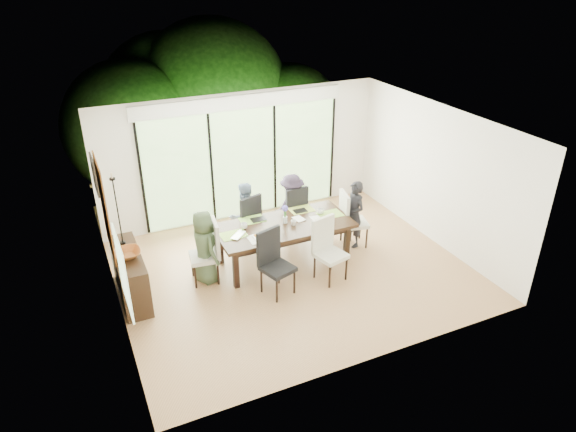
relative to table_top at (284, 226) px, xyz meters
name	(u,v)px	position (x,y,z in m)	size (l,w,h in m)	color
floor	(294,271)	(0.02, -0.39, -0.75)	(6.00, 5.00, 0.01)	#94613B
ceiling	(295,126)	(0.02, -0.39, 1.96)	(6.00, 5.00, 0.01)	white
wall_back	(243,156)	(0.02, 2.12, 0.61)	(6.00, 0.02, 2.70)	white
wall_front	(377,280)	(0.02, -2.90, 0.61)	(6.00, 0.02, 2.70)	silver
wall_left	(109,241)	(-2.99, -0.39, 0.61)	(0.02, 5.00, 2.70)	white
wall_right	(437,175)	(3.03, -0.39, 0.61)	(0.02, 5.00, 2.70)	silver
glass_doors	(244,164)	(0.02, 2.08, 0.46)	(4.20, 0.02, 2.30)	#598C3F
blinds_header	(241,102)	(0.02, 2.07, 1.76)	(4.40, 0.06, 0.28)	white
mullion_a	(142,180)	(-2.08, 2.07, 0.46)	(0.05, 0.04, 2.30)	black
mullion_b	(212,169)	(-0.68, 2.07, 0.46)	(0.05, 0.04, 2.30)	black
mullion_c	(275,159)	(0.72, 2.07, 0.46)	(0.05, 0.04, 2.30)	black
mullion_d	(332,150)	(2.12, 2.07, 0.46)	(0.05, 0.04, 2.30)	black
side_window	(123,273)	(-2.95, -1.59, 0.76)	(0.02, 0.90, 1.00)	#8CAD7F
deck	(232,200)	(0.02, 3.01, -0.79)	(6.00, 1.80, 0.10)	brown
rail_top	(220,165)	(0.02, 3.81, -0.19)	(6.00, 0.08, 0.06)	brown
foliage_left	(132,128)	(-1.78, 4.81, 0.70)	(3.20, 3.20, 3.20)	#14380F
foliage_mid	(213,97)	(0.42, 5.41, 1.06)	(4.00, 4.00, 4.00)	#14380F
foliage_right	(289,117)	(2.22, 4.61, 0.52)	(2.80, 2.80, 2.80)	#14380F
foliage_far	(169,102)	(-0.58, 6.11, 0.88)	(3.60, 3.60, 3.60)	#14380F
table_top	(284,226)	(0.00, 0.00, 0.00)	(2.47, 1.13, 0.06)	black
table_apron	(284,230)	(0.00, 0.00, -0.09)	(2.26, 0.93, 0.10)	black
table_leg_fl	(236,269)	(-1.08, -0.43, -0.39)	(0.09, 0.09, 0.71)	black
table_leg_fr	(347,243)	(1.08, -0.43, -0.39)	(0.09, 0.09, 0.71)	black
table_leg_bl	(220,246)	(-1.08, 0.43, -0.39)	(0.09, 0.09, 0.71)	black
table_leg_br	(325,223)	(1.08, 0.43, -0.39)	(0.09, 0.09, 0.71)	black
chair_left_end	(204,252)	(-1.50, 0.00, -0.17)	(0.47, 0.47, 1.13)	beige
chair_right_end	(355,219)	(1.50, 0.00, -0.17)	(0.47, 0.47, 1.13)	beige
chair_far_left	(244,220)	(-0.45, 0.85, -0.17)	(0.47, 0.47, 1.13)	black
chair_far_right	(291,210)	(0.55, 0.85, -0.17)	(0.47, 0.47, 1.13)	black
chair_near_left	(278,264)	(-0.50, -0.87, -0.17)	(0.47, 0.47, 1.13)	black
chair_near_right	(331,251)	(0.50, -0.87, -0.17)	(0.47, 0.47, 1.13)	silver
person_left_end	(204,247)	(-1.48, 0.00, -0.08)	(0.62, 0.39, 1.33)	#405237
person_right_end	(354,214)	(1.48, 0.00, -0.08)	(0.62, 0.39, 1.33)	black
person_far_left	(244,215)	(-0.45, 0.83, -0.08)	(0.62, 0.39, 1.33)	#7D96B5
person_far_right	(292,206)	(0.55, 0.83, -0.08)	(0.62, 0.39, 1.33)	#2B2132
placemat_left	(234,235)	(-0.95, 0.00, 0.03)	(0.45, 0.33, 0.01)	#93C446
placemat_right	(330,214)	(0.95, 0.00, 0.03)	(0.45, 0.33, 0.01)	#7DA63B
placemat_far_l	(252,220)	(-0.45, 0.40, 0.03)	(0.45, 0.33, 0.01)	#89C747
placemat_far_r	(301,210)	(0.55, 0.40, 0.03)	(0.45, 0.33, 0.01)	#AEC345
placemat_paper	(262,238)	(-0.55, -0.30, 0.03)	(0.45, 0.33, 0.01)	white
tablet_far_l	(258,219)	(-0.35, 0.35, 0.04)	(0.27, 0.19, 0.01)	black
tablet_far_r	(300,211)	(0.50, 0.35, 0.04)	(0.25, 0.17, 0.01)	black
papers	(319,218)	(0.70, -0.05, 0.03)	(0.31, 0.23, 0.00)	white
platter_base	(262,237)	(-0.55, -0.30, 0.05)	(0.27, 0.27, 0.02)	white
platter_snacks	(261,236)	(-0.55, -0.30, 0.07)	(0.21, 0.21, 0.01)	orange
vase	(285,220)	(0.05, 0.05, 0.09)	(0.08, 0.08, 0.12)	silver
hyacinth_stems	(285,213)	(0.05, 0.05, 0.22)	(0.04, 0.04, 0.16)	#337226
hyacinth_blooms	(285,208)	(0.05, 0.05, 0.32)	(0.11, 0.11, 0.11)	#5C53D0
laptop	(241,236)	(-0.85, -0.10, 0.04)	(0.34, 0.22, 0.03)	silver
cup_a	(244,226)	(-0.70, 0.15, 0.08)	(0.13, 0.13, 0.10)	white
cup_b	(294,223)	(0.15, -0.10, 0.08)	(0.10, 0.10, 0.09)	white
cup_c	(321,211)	(0.80, 0.10, 0.08)	(0.13, 0.13, 0.10)	white
book	(295,220)	(0.25, 0.05, 0.04)	(0.17, 0.23, 0.02)	white
sideboard	(130,275)	(-2.74, 0.05, -0.33)	(0.41, 1.46, 0.82)	black
bowl	(127,254)	(-2.74, -0.05, 0.14)	(0.44, 0.44, 0.11)	brown
candlestick_base	(123,243)	(-2.74, 0.40, 0.10)	(0.09, 0.09, 0.04)	black
candlestick_shaft	(118,212)	(-2.74, 0.40, 0.68)	(0.02, 0.02, 1.14)	black
candlestick_pan	(112,179)	(-2.74, 0.40, 1.24)	(0.09, 0.09, 0.03)	black
candle	(112,176)	(-2.74, 0.40, 1.30)	(0.03, 0.03, 0.09)	silver
tapestry	(104,208)	(-2.95, 0.01, 0.96)	(0.02, 1.00, 1.50)	#984916
art_frame	(94,175)	(-2.95, 1.31, 1.01)	(0.03, 0.55, 0.65)	black
art_canvas	(95,175)	(-2.93, 1.31, 1.01)	(0.01, 0.45, 0.55)	#163B48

